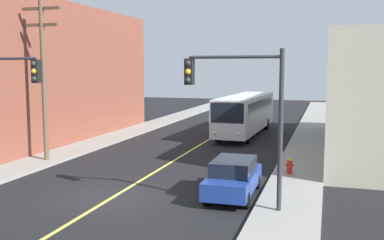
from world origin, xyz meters
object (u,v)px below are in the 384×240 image
at_px(fire_hydrant, 290,165).
at_px(parked_car_blue, 233,177).
at_px(traffic_signal_right_corner, 239,99).
at_px(city_bus, 246,113).
at_px(utility_pole_near, 43,72).

bearing_deg(fire_hydrant, parked_car_blue, -115.51).
bearing_deg(parked_car_blue, fire_hydrant, 64.49).
bearing_deg(traffic_signal_right_corner, parked_car_blue, 107.38).
distance_m(city_bus, parked_car_blue, 17.89).
xyz_separation_m(utility_pole_near, traffic_signal_right_corner, (12.35, -5.54, -0.92)).
relative_size(parked_car_blue, utility_pole_near, 0.48).
xyz_separation_m(city_bus, traffic_signal_right_corner, (3.21, -19.47, 2.49)).
xyz_separation_m(parked_car_blue, fire_hydrant, (2.00, 4.20, -0.26)).
relative_size(parked_car_blue, fire_hydrant, 5.26).
height_order(utility_pole_near, traffic_signal_right_corner, utility_pole_near).
relative_size(city_bus, traffic_signal_right_corner, 2.04).
distance_m(parked_car_blue, fire_hydrant, 4.66).
xyz_separation_m(parked_car_blue, utility_pole_near, (-11.78, 3.74, 4.39)).
bearing_deg(utility_pole_near, city_bus, 56.73).
height_order(parked_car_blue, utility_pole_near, utility_pole_near).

